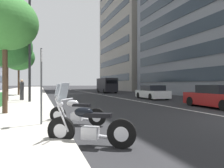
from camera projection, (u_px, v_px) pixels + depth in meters
name	position (u px, v px, depth m)	size (l,w,h in m)	color
sidewalk_right_plaza	(16.00, 93.00, 32.14)	(160.00, 8.77, 0.15)	#B2ADA3
lane_centre_stripe	(83.00, 92.00, 40.60)	(110.00, 0.16, 0.01)	silver
motorcycle_mid_row	(89.00, 127.00, 4.91)	(1.23, 1.91, 1.49)	black
motorcycle_nearest_camera	(76.00, 113.00, 7.51)	(1.40, 1.82, 1.47)	black
car_mid_block_traffic	(217.00, 97.00, 12.87)	(4.32, 2.05, 1.41)	maroon
car_following_behind	(152.00, 93.00, 20.41)	(4.20, 1.99, 1.35)	silver
delivery_van_ahead	(107.00, 85.00, 35.02)	(5.54, 2.23, 2.44)	black
parking_sign_by_curb	(41.00, 78.00, 6.82)	(0.32, 0.06, 2.49)	#47494C
street_lamp_with_banners	(34.00, 28.00, 15.75)	(1.26, 2.46, 9.43)	#232326
street_tree_near_plaza_corner	(5.00, 23.00, 9.40)	(2.91, 2.91, 5.33)	#473323
street_tree_far_plaza	(7.00, 47.00, 16.17)	(3.80, 3.80, 5.84)	#473323
street_tree_by_lamp_post	(19.00, 57.00, 25.46)	(3.77, 3.77, 6.20)	#473323
pedestrian_on_plaza	(22.00, 90.00, 17.20)	(0.46, 0.36, 1.69)	#2D2D33
office_tower_mid_left	(145.00, 20.00, 54.95)	(23.21, 18.39, 36.78)	gray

